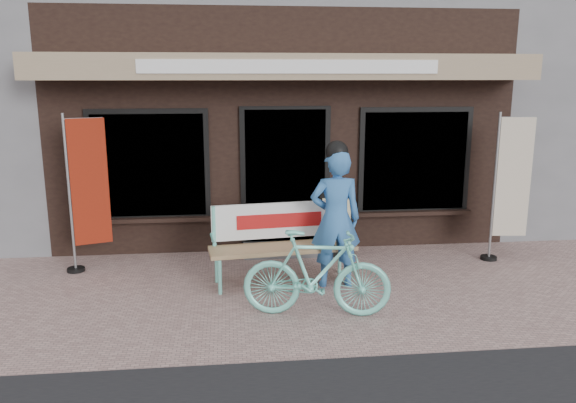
{
  "coord_description": "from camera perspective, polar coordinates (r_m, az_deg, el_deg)",
  "views": [
    {
      "loc": [
        -0.85,
        -6.3,
        2.63
      ],
      "look_at": [
        -0.1,
        0.7,
        1.05
      ],
      "focal_mm": 35.0,
      "sensor_mm": 36.0,
      "label": 1
    }
  ],
  "objects": [
    {
      "name": "nobori_red",
      "position": [
        8.05,
        -19.79,
        1.04
      ],
      "size": [
        0.64,
        0.33,
        2.16
      ],
      "rotation": [
        0.0,
        0.0,
        0.33
      ],
      "color": "gray",
      "rests_on": "ground"
    },
    {
      "name": "menu_stand",
      "position": [
        8.27,
        4.9,
        -2.3
      ],
      "size": [
        0.5,
        0.16,
        0.98
      ],
      "rotation": [
        0.0,
        0.0,
        -0.13
      ],
      "color": "black",
      "rests_on": "ground"
    },
    {
      "name": "storefront",
      "position": [
        11.3,
        -1.89,
        14.46
      ],
      "size": [
        7.0,
        6.77,
        6.0
      ],
      "color": "black",
      "rests_on": "ground"
    },
    {
      "name": "person",
      "position": [
        7.05,
        4.86,
        -1.48
      ],
      "size": [
        0.65,
        0.43,
        1.86
      ],
      "rotation": [
        0.0,
        0.0,
        -0.02
      ],
      "color": "#336DB2",
      "rests_on": "ground"
    },
    {
      "name": "bench",
      "position": [
        7.28,
        -0.69,
        -3.58
      ],
      "size": [
        1.92,
        0.69,
        1.02
      ],
      "rotation": [
        0.0,
        0.0,
        0.11
      ],
      "color": "#72E0CC",
      "rests_on": "ground"
    },
    {
      "name": "nobori_cream",
      "position": [
        8.59,
        21.59,
        1.53
      ],
      "size": [
        0.63,
        0.26,
        2.14
      ],
      "rotation": [
        0.0,
        0.0,
        -0.1
      ],
      "color": "gray",
      "rests_on": "ground"
    },
    {
      "name": "ground",
      "position": [
        6.88,
        1.45,
        -9.83
      ],
      "size": [
        70.0,
        70.0,
        0.0
      ],
      "primitive_type": "plane",
      "color": "tan",
      "rests_on": "ground"
    },
    {
      "name": "bicycle",
      "position": [
        6.26,
        2.95,
        -7.32
      ],
      "size": [
        1.7,
        0.74,
        0.99
      ],
      "primitive_type": "imported",
      "rotation": [
        0.0,
        0.0,
        1.4
      ],
      "color": "#72E0CC",
      "rests_on": "ground"
    }
  ]
}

